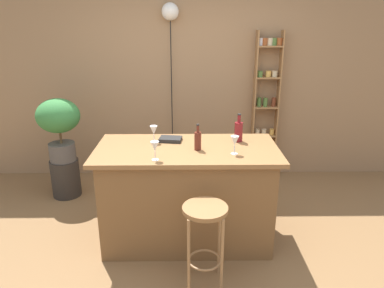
% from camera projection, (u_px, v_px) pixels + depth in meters
% --- Properties ---
extents(ground, '(12.00, 12.00, 0.00)m').
position_uv_depth(ground, '(187.00, 255.00, 3.34)').
color(ground, brown).
extents(back_wall, '(6.40, 0.10, 2.80)m').
position_uv_depth(back_wall, '(187.00, 73.00, 4.72)').
color(back_wall, '#997551').
rests_on(back_wall, ground).
extents(kitchen_counter, '(1.68, 0.83, 0.95)m').
position_uv_depth(kitchen_counter, '(187.00, 194.00, 3.46)').
color(kitchen_counter, brown).
rests_on(kitchen_counter, ground).
extents(bar_stool, '(0.35, 0.35, 0.71)m').
position_uv_depth(bar_stool, '(205.00, 227.00, 2.82)').
color(bar_stool, '#997047').
rests_on(bar_stool, ground).
extents(spice_shelf, '(0.33, 0.14, 1.94)m').
position_uv_depth(spice_shelf, '(266.00, 105.00, 4.73)').
color(spice_shelf, '#9E7042').
rests_on(spice_shelf, ground).
extents(plant_stool, '(0.34, 0.34, 0.46)m').
position_uv_depth(plant_stool, '(66.00, 178.00, 4.41)').
color(plant_stool, '#2D2823').
rests_on(plant_stool, ground).
extents(potted_plant, '(0.50, 0.45, 0.75)m').
position_uv_depth(potted_plant, '(59.00, 123.00, 4.18)').
color(potted_plant, '#514C47').
rests_on(potted_plant, plant_stool).
extents(bottle_vinegar, '(0.06, 0.06, 0.24)m').
position_uv_depth(bottle_vinegar, '(198.00, 140.00, 3.23)').
color(bottle_vinegar, '#5B2319').
rests_on(bottle_vinegar, kitchen_counter).
extents(bottle_olive_oil, '(0.08, 0.08, 0.27)m').
position_uv_depth(bottle_olive_oil, '(239.00, 131.00, 3.45)').
color(bottle_olive_oil, maroon).
rests_on(bottle_olive_oil, kitchen_counter).
extents(wine_glass_left, '(0.07, 0.07, 0.16)m').
position_uv_depth(wine_glass_left, '(155.00, 147.00, 2.98)').
color(wine_glass_left, silver).
rests_on(wine_glass_left, kitchen_counter).
extents(wine_glass_center, '(0.07, 0.07, 0.16)m').
position_uv_depth(wine_glass_center, '(154.00, 131.00, 3.41)').
color(wine_glass_center, silver).
rests_on(wine_glass_center, kitchen_counter).
extents(wine_glass_right, '(0.07, 0.07, 0.16)m').
position_uv_depth(wine_glass_right, '(235.00, 141.00, 3.12)').
color(wine_glass_right, silver).
rests_on(wine_glass_right, kitchen_counter).
extents(cookbook, '(0.23, 0.18, 0.03)m').
position_uv_depth(cookbook, '(170.00, 139.00, 3.48)').
color(cookbook, black).
rests_on(cookbook, kitchen_counter).
extents(pendant_globe_light, '(0.21, 0.21, 2.26)m').
position_uv_depth(pendant_globe_light, '(170.00, 15.00, 4.37)').
color(pendant_globe_light, black).
rests_on(pendant_globe_light, ground).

